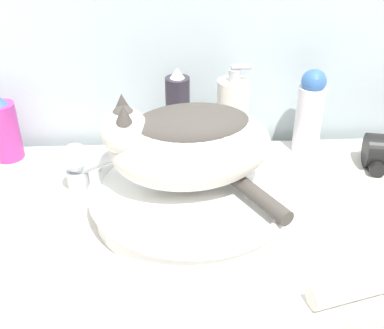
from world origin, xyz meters
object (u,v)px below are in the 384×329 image
(cat, at_px, (188,143))
(spray_bottle_trigger, at_px, (4,130))
(lotion_bottle_white, at_px, (310,112))
(cream_tube, at_px, (362,286))
(soap_pump_bottle, at_px, (232,117))
(faucet, at_px, (80,165))
(hairspray_can_black, at_px, (178,115))
(soap_bar, at_px, (32,240))

(cat, relative_size, spray_bottle_trigger, 2.09)
(lotion_bottle_white, height_order, cream_tube, lotion_bottle_white)
(spray_bottle_trigger, bearing_deg, cream_tube, -34.41)
(lotion_bottle_white, xyz_separation_m, spray_bottle_trigger, (-0.68, 0.00, -0.03))
(soap_pump_bottle, bearing_deg, faucet, -155.30)
(hairspray_can_black, height_order, spray_bottle_trigger, hairspray_can_black)
(faucet, xyz_separation_m, hairspray_can_black, (0.20, 0.15, 0.03))
(cream_tube, distance_m, soap_bar, 0.55)
(soap_bar, bearing_deg, soap_pump_bottle, 38.74)
(hairspray_can_black, relative_size, cream_tube, 1.18)
(cream_tube, bearing_deg, soap_pump_bottle, 108.38)
(hairspray_can_black, xyz_separation_m, soap_bar, (-0.26, -0.31, -0.08))
(cat, height_order, soap_pump_bottle, cat)
(faucet, height_order, cream_tube, faucet)
(soap_pump_bottle, relative_size, cream_tube, 1.21)
(spray_bottle_trigger, height_order, soap_bar, spray_bottle_trigger)
(faucet, xyz_separation_m, cream_tube, (0.47, -0.30, -0.05))
(faucet, bearing_deg, cream_tube, -15.35)
(cat, distance_m, spray_bottle_trigger, 0.46)
(lotion_bottle_white, bearing_deg, cat, -142.41)
(lotion_bottle_white, relative_size, hairspray_can_black, 0.96)
(cat, xyz_separation_m, cream_tube, (0.26, -0.23, -0.13))
(lotion_bottle_white, height_order, spray_bottle_trigger, lotion_bottle_white)
(spray_bottle_trigger, distance_m, soap_bar, 0.34)
(spray_bottle_trigger, bearing_deg, soap_pump_bottle, -0.00)
(soap_pump_bottle, bearing_deg, soap_bar, -141.26)
(lotion_bottle_white, bearing_deg, hairspray_can_black, 180.00)
(hairspray_can_black, relative_size, spray_bottle_trigger, 1.34)
(soap_pump_bottle, bearing_deg, cat, -116.51)
(soap_pump_bottle, distance_m, cream_tube, 0.48)
(faucet, relative_size, hairspray_can_black, 0.61)
(soap_pump_bottle, relative_size, spray_bottle_trigger, 1.38)
(cat, distance_m, soap_bar, 0.32)
(spray_bottle_trigger, xyz_separation_m, soap_bar, (0.12, -0.31, -0.06))
(lotion_bottle_white, distance_m, soap_pump_bottle, 0.17)
(spray_bottle_trigger, bearing_deg, hairspray_can_black, 0.00)
(hairspray_can_black, bearing_deg, lotion_bottle_white, 0.00)
(faucet, height_order, spray_bottle_trigger, spray_bottle_trigger)
(faucet, relative_size, soap_bar, 1.73)
(faucet, relative_size, lotion_bottle_white, 0.63)
(cat, distance_m, lotion_bottle_white, 0.36)
(cat, xyz_separation_m, lotion_bottle_white, (0.28, 0.22, -0.05))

